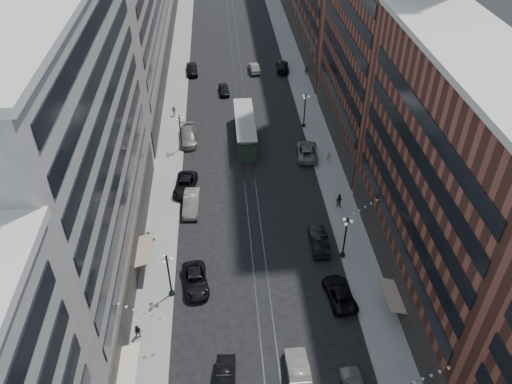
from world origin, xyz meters
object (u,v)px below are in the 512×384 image
object	(u,v)px
pedestrian_5	(149,238)
pedestrian_9	(306,71)
pedestrian_7	(339,200)
car_2	(195,280)
car_5	(226,381)
car_10	(319,241)
lamppost_se_mid	(305,109)
pedestrian_8	(328,155)
car_7	(185,185)
car_12	(282,66)
pedestrian_6	(174,111)
car_11	(307,151)
streetcar	(245,130)
lamppost_sw_mid	(180,131)
car_extra_0	(191,203)
pedestrian_2	(138,332)
car_13	(224,90)
lamppost_sw_far	(169,274)
car_8	(188,136)
car_14	(254,68)
car_extra_2	(298,374)
car_extra_1	(340,294)
car_9	(192,69)
lamppost_se_far	(345,236)

from	to	relation	value
pedestrian_5	pedestrian_9	size ratio (longest dim) A/B	1.13
pedestrian_7	car_2	bearing A→B (deg)	58.63
car_5	car_10	distance (m)	19.62
lamppost_se_mid	pedestrian_8	distance (m)	9.91
car_7	car_12	size ratio (longest dim) A/B	1.02
pedestrian_6	car_11	bearing A→B (deg)	146.54
streetcar	pedestrian_9	xyz separation A→B (m)	(12.50, 21.16, -0.68)
lamppost_sw_mid	car_extra_0	bearing A→B (deg)	-82.80
lamppost_se_mid	car_2	size ratio (longest dim) A/B	1.04
pedestrian_5	pedestrian_6	world-z (taller)	pedestrian_5
pedestrian_2	pedestrian_7	distance (m)	28.45
lamppost_se_mid	car_10	xyz separation A→B (m)	(-2.34, -26.13, -2.24)
car_13	car_2	bearing A→B (deg)	-99.66
lamppost_sw_far	car_5	world-z (taller)	lamppost_sw_far
car_extra_0	car_8	bearing A→B (deg)	95.94
pedestrian_6	car_13	bearing A→B (deg)	-137.41
car_13	car_11	bearing A→B (deg)	-65.41
car_7	car_12	distance (m)	39.11
car_7	car_11	world-z (taller)	car_11
lamppost_sw_mid	car_14	world-z (taller)	lamppost_sw_mid
lamppost_se_mid	car_11	xyz separation A→B (m)	(-0.80, -8.00, -2.27)
car_2	pedestrian_7	size ratio (longest dim) A/B	2.91
car_7	pedestrian_8	size ratio (longest dim) A/B	3.52
car_10	car_extra_0	size ratio (longest dim) A/B	0.97
car_13	pedestrian_6	xyz separation A→B (m)	(-8.08, -7.33, 0.30)
streetcar	car_11	world-z (taller)	streetcar
pedestrian_5	car_extra_2	size ratio (longest dim) A/B	0.32
pedestrian_7	car_extra_1	size ratio (longest dim) A/B	0.35
car_extra_0	car_extra_2	bearing A→B (deg)	-65.31
car_11	pedestrian_7	world-z (taller)	pedestrian_7
car_10	pedestrian_9	size ratio (longest dim) A/B	3.35
pedestrian_2	pedestrian_7	xyz separation A→B (m)	(22.47, 17.44, 0.14)
car_2	car_7	xyz separation A→B (m)	(-1.60, 16.35, 0.05)
car_9	streetcar	bearing A→B (deg)	-74.53
pedestrian_8	car_extra_2	xyz separation A→B (m)	(-8.94, -32.90, -0.06)
car_7	pedestrian_9	size ratio (longest dim) A/B	3.66
streetcar	car_extra_1	distance (m)	31.82
lamppost_se_mid	pedestrian_2	bearing A→B (deg)	-119.81
car_9	pedestrian_8	size ratio (longest dim) A/B	3.11
car_5	pedestrian_9	distance (m)	62.94
pedestrian_8	pedestrian_9	bearing A→B (deg)	-89.10
lamppost_sw_far	pedestrian_5	bearing A→B (deg)	110.98
lamppost_se_far	car_7	distance (m)	22.27
car_10	pedestrian_5	distance (m)	19.01
lamppost_sw_mid	lamppost_se_far	distance (m)	29.45
lamppost_sw_mid	streetcar	bearing A→B (deg)	13.03
car_11	car_14	distance (m)	29.10
pedestrian_9	car_extra_0	size ratio (longest dim) A/B	0.29
pedestrian_7	pedestrian_8	distance (m)	10.06
car_7	pedestrian_7	size ratio (longest dim) A/B	3.11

